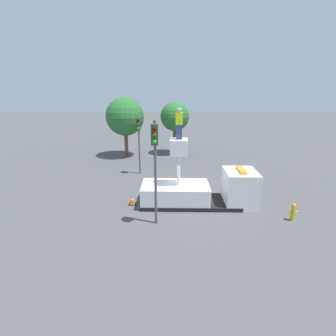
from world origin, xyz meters
name	(u,v)px	position (x,y,z in m)	size (l,w,h in m)	color
ground_plane	(190,204)	(0.00, 0.00, 0.00)	(120.00, 120.00, 0.00)	#4C4C4F
bucket_truck	(201,191)	(0.62, 0.00, 0.85)	(6.90, 2.30, 4.04)	black
worker	(179,124)	(-0.75, 0.00, 4.92)	(0.40, 0.26, 1.75)	navy
traffic_light_pole	(155,154)	(-1.96, -2.57, 3.84)	(0.34, 0.57, 5.43)	#515156
traffic_light_across	(139,133)	(-3.81, 5.65, 3.39)	(0.34, 0.57, 4.77)	#515156
fire_hydrant	(293,212)	(5.38, -2.01, 0.49)	(0.46, 0.22, 0.99)	gold
traffic_cone_rear	(132,200)	(-3.57, -0.15, 0.29)	(0.44, 0.44, 0.61)	black
tree_left_bg	(175,117)	(-0.91, 12.47, 3.92)	(2.97, 2.97, 5.44)	brown
tree_right_bg	(125,117)	(-5.86, 11.41, 4.04)	(3.80, 3.80, 5.96)	brown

